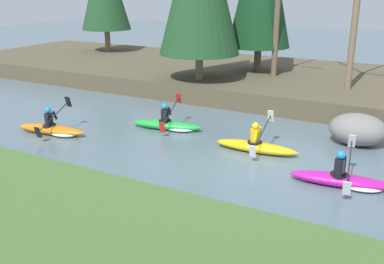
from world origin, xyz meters
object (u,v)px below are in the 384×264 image
kayaker_trailing (169,125)px  kayaker_middle (257,146)px  boulder_midstream (358,129)px  kayaker_far_back (54,129)px  kayaker_lead (345,180)px

kayaker_trailing → kayaker_middle: bearing=-22.2°
kayaker_middle → boulder_midstream: 3.61m
kayaker_middle → kayaker_far_back: size_ratio=1.00×
kayaker_lead → boulder_midstream: kayaker_lead is taller
boulder_midstream → kayaker_middle: bearing=-139.4°
kayaker_middle → kayaker_trailing: same height
kayaker_far_back → kayaker_lead: bearing=-6.8°
kayaker_lead → kayaker_middle: same height
kayaker_trailing → boulder_midstream: size_ratio=1.46×
kayaker_lead → kayaker_middle: (-3.04, 1.32, 0.02)m
kayaker_lead → kayaker_middle: bearing=148.2°
kayaker_middle → kayaker_trailing: 3.80m
kayaker_trailing → kayaker_far_back: (-3.40, -2.50, 0.00)m
kayaker_far_back → boulder_midstream: kayaker_far_back is taller
kayaker_lead → boulder_midstream: size_ratio=1.47×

